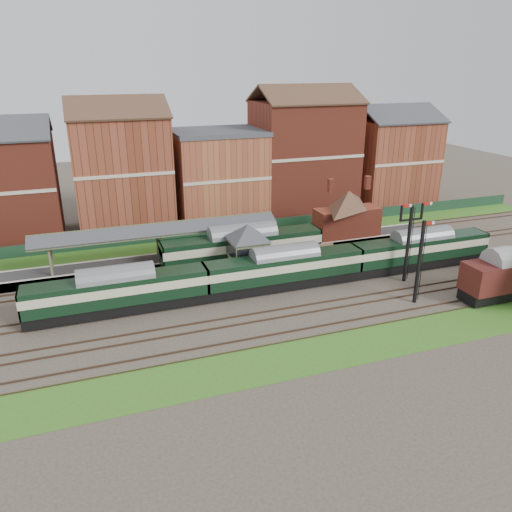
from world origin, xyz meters
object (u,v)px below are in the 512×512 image
object	(u,v)px
semaphore_bracket	(409,238)
dmu_train	(285,268)
signal_box	(248,251)
platform_railcar	(242,247)

from	to	relation	value
semaphore_bracket	dmu_train	bearing A→B (deg)	168.56
semaphore_bracket	dmu_train	size ratio (longest dim) A/B	0.17
signal_box	semaphore_bracket	distance (m)	16.16
signal_box	dmu_train	size ratio (longest dim) A/B	0.13
signal_box	platform_railcar	size ratio (longest dim) A/B	0.34
signal_box	semaphore_bracket	world-z (taller)	semaphore_bracket
signal_box	dmu_train	xyz separation A→B (m)	(2.68, -3.25, -1.02)
dmu_train	platform_railcar	world-z (taller)	platform_railcar
platform_railcar	dmu_train	bearing A→B (deg)	-71.08
dmu_train	platform_railcar	size ratio (longest dim) A/B	2.72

